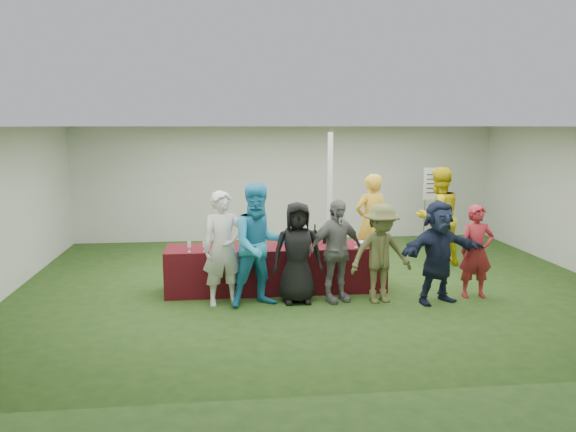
{
  "coord_description": "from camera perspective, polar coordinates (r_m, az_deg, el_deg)",
  "views": [
    {
      "loc": [
        -1.51,
        -9.26,
        2.71
      ],
      "look_at": [
        -0.47,
        -0.25,
        1.25
      ],
      "focal_mm": 35.0,
      "sensor_mm": 36.0,
      "label": 1
    }
  ],
  "objects": [
    {
      "name": "wine_list_sign",
      "position": [
        12.84,
        14.62,
        2.61
      ],
      "size": [
        0.5,
        0.03,
        1.8
      ],
      "color": "slate",
      "rests_on": "ground"
    },
    {
      "name": "water_bottle",
      "position": [
        9.33,
        -0.78,
        -2.34
      ],
      "size": [
        0.07,
        0.07,
        0.23
      ],
      "color": "silver",
      "rests_on": "serving_table"
    },
    {
      "name": "serving_table",
      "position": [
        9.35,
        -1.22,
        -5.32
      ],
      "size": [
        3.6,
        0.8,
        0.75
      ],
      "primitive_type": "cube",
      "color": "#5E1213",
      "rests_on": "ground"
    },
    {
      "name": "staff_back",
      "position": [
        11.29,
        14.98,
        -0.07
      ],
      "size": [
        1.09,
        0.94,
        1.93
      ],
      "primitive_type": "imported",
      "rotation": [
        0.0,
        0.0,
        3.39
      ],
      "color": "yellow",
      "rests_on": "ground"
    },
    {
      "name": "customer_6",
      "position": [
        9.39,
        18.59,
        -3.44
      ],
      "size": [
        0.55,
        0.37,
        1.49
      ],
      "primitive_type": "imported",
      "rotation": [
        0.0,
        0.0,
        -0.03
      ],
      "color": "#A5232B",
      "rests_on": "ground"
    },
    {
      "name": "staff_pourer",
      "position": [
        10.68,
        8.4,
        -0.63
      ],
      "size": [
        0.77,
        0.61,
        1.83
      ],
      "primitive_type": "imported",
      "rotation": [
        0.0,
        0.0,
        3.44
      ],
      "color": "gold",
      "rests_on": "ground"
    },
    {
      "name": "customer_3",
      "position": [
        8.71,
        4.89,
        -3.53
      ],
      "size": [
        1.02,
        0.69,
        1.61
      ],
      "primitive_type": "imported",
      "rotation": [
        0.0,
        0.0,
        0.34
      ],
      "color": "slate",
      "rests_on": "ground"
    },
    {
      "name": "tent",
      "position": [
        10.74,
        4.26,
        1.84
      ],
      "size": [
        10.0,
        10.0,
        10.0
      ],
      "color": "white",
      "rests_on": "ground"
    },
    {
      "name": "ground",
      "position": [
        9.77,
        2.59,
        -6.98
      ],
      "size": [
        60.0,
        60.0,
        0.0
      ],
      "primitive_type": "plane",
      "color": "#284719",
      "rests_on": "ground"
    },
    {
      "name": "customer_0",
      "position": [
        8.56,
        -6.58,
        -3.29
      ],
      "size": [
        0.71,
        0.54,
        1.75
      ],
      "primitive_type": "imported",
      "rotation": [
        0.0,
        0.0,
        0.21
      ],
      "color": "silver",
      "rests_on": "ground"
    },
    {
      "name": "wine_bottles",
      "position": [
        9.46,
        2.44,
        -2.08
      ],
      "size": [
        0.72,
        0.15,
        0.32
      ],
      "color": "black",
      "rests_on": "serving_table"
    },
    {
      "name": "bar_towel",
      "position": [
        9.58,
        8.07,
        -2.67
      ],
      "size": [
        0.25,
        0.18,
        0.03
      ],
      "primitive_type": "cube",
      "color": "white",
      "rests_on": "serving_table"
    },
    {
      "name": "dump_bucket",
      "position": [
        9.32,
        8.8,
        -2.55
      ],
      "size": [
        0.25,
        0.25,
        0.18
      ],
      "primitive_type": "cylinder",
      "color": "slate",
      "rests_on": "serving_table"
    },
    {
      "name": "customer_1",
      "position": [
        8.45,
        -2.91,
        -2.99
      ],
      "size": [
        1.06,
        0.92,
        1.87
      ],
      "primitive_type": "imported",
      "rotation": [
        0.0,
        0.0,
        0.26
      ],
      "color": "#2691C5",
      "rests_on": "ground"
    },
    {
      "name": "customer_4",
      "position": [
        8.76,
        9.42,
        -3.78
      ],
      "size": [
        1.07,
        0.72,
        1.54
      ],
      "primitive_type": "imported",
      "rotation": [
        0.0,
        0.0,
        0.16
      ],
      "color": "brown",
      "rests_on": "ground"
    },
    {
      "name": "wine_glasses",
      "position": [
        8.94,
        -4.43,
        -2.81
      ],
      "size": [
        2.75,
        0.11,
        0.16
      ],
      "color": "silver",
      "rests_on": "serving_table"
    },
    {
      "name": "customer_5",
      "position": [
        8.92,
        15.01,
        -3.54
      ],
      "size": [
        1.56,
        0.88,
        1.6
      ],
      "primitive_type": "imported",
      "rotation": [
        0.0,
        0.0,
        0.29
      ],
      "color": "#192039",
      "rests_on": "ground"
    },
    {
      "name": "customer_2",
      "position": [
        8.64,
        0.96,
        -3.73
      ],
      "size": [
        0.78,
        0.51,
        1.57
      ],
      "primitive_type": "imported",
      "rotation": [
        0.0,
        0.0,
        0.01
      ],
      "color": "black",
      "rests_on": "ground"
    }
  ]
}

